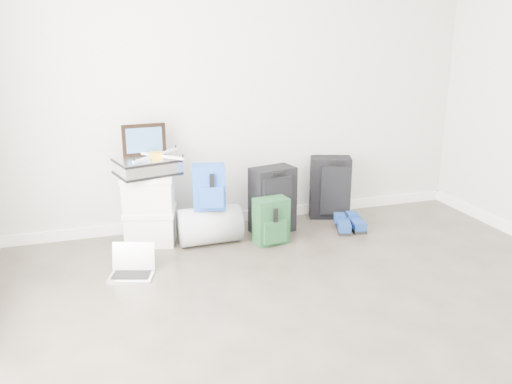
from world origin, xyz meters
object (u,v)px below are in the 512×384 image
object	(u,v)px
boxes_stack	(150,209)
briefcase	(147,166)
large_suitcase	(273,200)
laptop	(132,268)
duffel_bag	(209,225)
carry_on	(330,187)

from	to	relation	value
boxes_stack	briefcase	xyz separation A→B (m)	(0.00, 0.00, 0.38)
briefcase	boxes_stack	bearing A→B (deg)	0.00
large_suitcase	laptop	size ratio (longest dim) A/B	1.59
duffel_bag	laptop	xyz separation A→B (m)	(-0.72, -0.44, -0.11)
duffel_bag	laptop	bearing A→B (deg)	-149.70
boxes_stack	large_suitcase	size ratio (longest dim) A/B	1.02
briefcase	large_suitcase	size ratio (longest dim) A/B	0.81
carry_on	laptop	xyz separation A→B (m)	(-2.03, -0.75, -0.25)
boxes_stack	laptop	size ratio (longest dim) A/B	1.62
boxes_stack	laptop	xyz separation A→B (m)	(-0.23, -0.62, -0.26)
carry_on	laptop	world-z (taller)	carry_on
boxes_stack	carry_on	size ratio (longest dim) A/B	1.02
boxes_stack	duffel_bag	xyz separation A→B (m)	(0.49, -0.18, -0.15)
briefcase	laptop	xyz separation A→B (m)	(-0.23, -0.62, -0.64)
duffel_bag	carry_on	bearing A→B (deg)	12.12
duffel_bag	large_suitcase	distance (m)	0.65
briefcase	large_suitcase	distance (m)	1.19
duffel_bag	carry_on	size ratio (longest dim) A/B	0.88
duffel_bag	large_suitcase	world-z (taller)	large_suitcase
laptop	carry_on	bearing A→B (deg)	37.99
boxes_stack	large_suitcase	distance (m)	1.12
briefcase	laptop	world-z (taller)	briefcase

